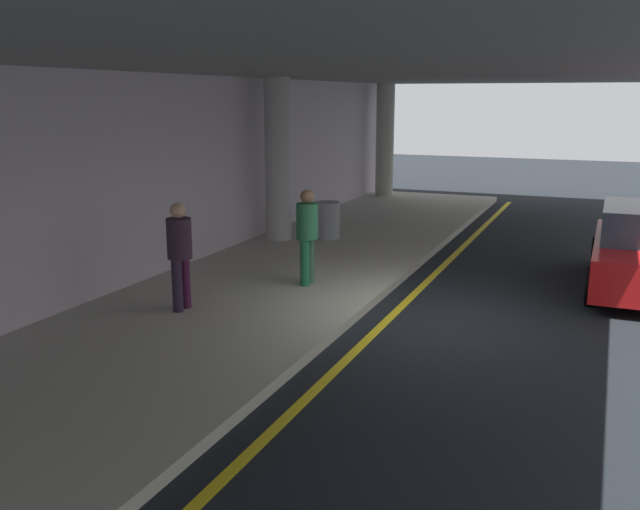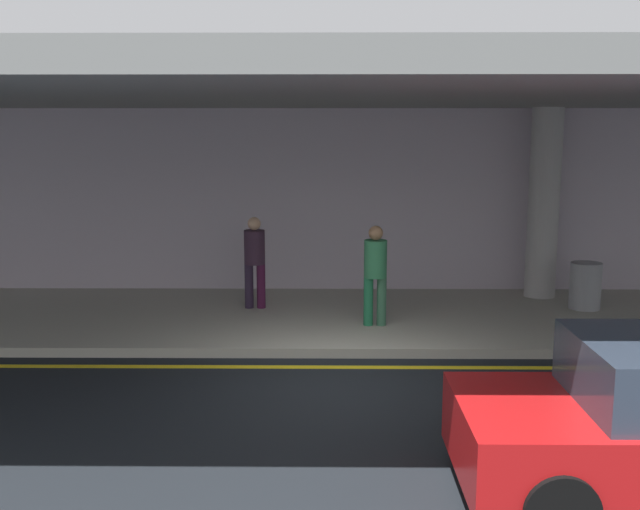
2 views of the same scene
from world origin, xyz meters
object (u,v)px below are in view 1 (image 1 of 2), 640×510
Objects in this scene: support_column_far_left at (278,160)px; traveler_with_luggage at (180,249)px; trash_bin_steel at (328,220)px; support_column_left_mid at (385,140)px; person_waiting_for_ride at (307,231)px.

support_column_far_left reaches higher than traveler_with_luggage.
support_column_far_left is at bearing -119.86° from traveler_with_luggage.
support_column_far_left is 5.65m from traveler_with_luggage.
support_column_far_left is 2.17× the size of traveler_with_luggage.
traveler_with_luggage is 6.06m from trash_bin_steel.
trash_bin_steel is at bearing -172.35° from support_column_left_mid.
support_column_far_left is 4.13m from person_waiting_for_ride.
support_column_left_mid is 2.17× the size of traveler_with_luggage.
support_column_left_mid is (8.00, 0.00, 0.00)m from support_column_far_left.
person_waiting_for_ride is at bearing -159.77° from traveler_with_luggage.
support_column_left_mid is 4.29× the size of trash_bin_steel.
traveler_with_luggage is 1.00× the size of person_waiting_for_ride.
traveler_with_luggage is 2.43m from person_waiting_for_ride.
person_waiting_for_ride is (-3.38, -2.21, -0.86)m from support_column_far_left.
trash_bin_steel is (6.04, 0.01, -0.54)m from traveler_with_luggage.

